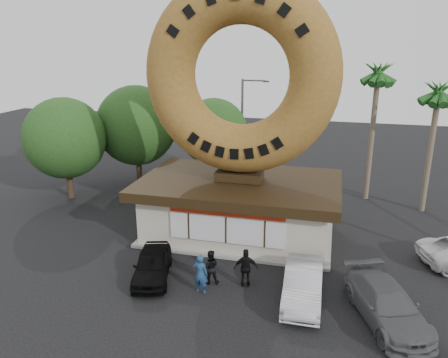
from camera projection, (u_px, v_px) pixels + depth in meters
ground at (211, 287)px, 20.05m from camera, size 90.00×90.00×0.00m
donut_shop at (239, 205)px, 25.03m from camera, size 11.20×7.20×3.80m
giant_donut at (240, 76)px, 22.83m from camera, size 10.42×2.66×10.42m
tree_west at (136, 126)px, 32.86m from camera, size 6.00×6.00×7.65m
tree_mid at (214, 132)px, 33.60m from camera, size 5.20×5.20×6.63m
tree_far at (65, 138)px, 30.09m from camera, size 5.60×5.60×7.14m
palm_near at (378, 78)px, 28.63m from camera, size 2.60×2.60×9.75m
palm_far at (438, 97)px, 26.70m from camera, size 2.60×2.60×8.75m
street_lamp at (244, 125)px, 33.88m from camera, size 2.11×0.20×8.00m
person_left at (200, 274)px, 19.34m from camera, size 0.72×0.51×1.85m
person_center at (210, 267)px, 20.13m from camera, size 0.95×0.84×1.66m
person_right at (246, 268)px, 19.85m from camera, size 1.15×0.66×1.85m
car_black at (152, 265)px, 20.63m from camera, size 2.64×4.31×1.37m
car_silver at (303, 284)px, 18.88m from camera, size 1.73×4.59×1.50m
car_grey at (387, 304)px, 17.43m from camera, size 3.74×5.49×1.48m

